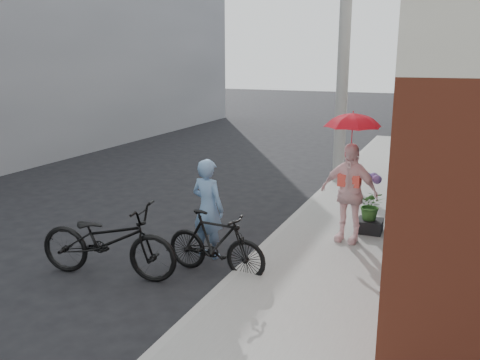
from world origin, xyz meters
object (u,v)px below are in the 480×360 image
Objects in this scene: bike_left at (108,240)px; bike_right at (216,243)px; planter at (370,226)px; officer at (208,208)px; kimono_woman at (349,193)px; utility_pole at (344,41)px.

bike_right is (1.41, 0.68, -0.08)m from bike_left.
bike_left reaches higher than planter.
officer reaches higher than bike_left.
planter is (3.26, 3.13, -0.33)m from bike_left.
bike_left is 3.93m from kimono_woman.
utility_pole is 4.36× the size of officer.
planter is at bearing -68.97° from utility_pole.
utility_pole reaches higher than officer.
kimono_woman is (1.06, -4.09, -2.54)m from utility_pole.
kimono_woman reaches higher than bike_right.
utility_pole is 7.50m from bike_left.
kimono_woman is at bearing -58.34° from bike_left.
officer is 2.98m from planter.
utility_pole is 3.29× the size of bike_left.
utility_pole reaches higher than kimono_woman.
bike_right is 3.08m from planter.
utility_pole reaches higher than bike_right.
bike_left is at bearing 64.13° from officer.
officer is 0.80m from bike_right.
bike_right is (0.42, -0.60, -0.32)m from officer.
bike_left is at bearing 118.86° from bike_right.
officer reaches higher than planter.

